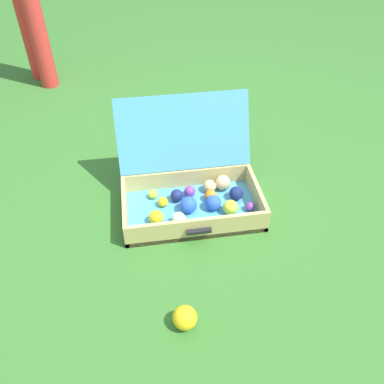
{
  "coord_description": "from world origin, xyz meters",
  "views": [
    {
      "loc": [
        -0.19,
        -1.44,
        1.33
      ],
      "look_at": [
        0.02,
        -0.08,
        0.13
      ],
      "focal_mm": 37.33,
      "sensor_mm": 36.0,
      "label": 1
    }
  ],
  "objects": [
    {
      "name": "ground_plane",
      "position": [
        0.0,
        0.0,
        0.0
      ],
      "size": [
        16.0,
        16.0,
        0.0
      ],
      "primitive_type": "plane",
      "color": "#336B28"
    },
    {
      "name": "open_suitcase",
      "position": [
        0.03,
        -0.01,
        0.1
      ],
      "size": [
        0.64,
        0.55,
        0.45
      ],
      "color": "#4799C6",
      "rests_on": "ground"
    },
    {
      "name": "stray_ball_on_grass",
      "position": [
        -0.1,
        -0.66,
        0.04
      ],
      "size": [
        0.09,
        0.09,
        0.09
      ],
      "primitive_type": "sphere",
      "color": "yellow",
      "rests_on": "ground"
    }
  ]
}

